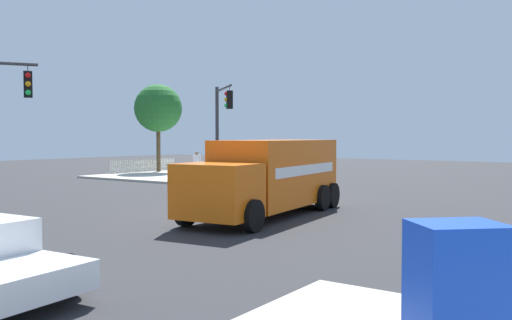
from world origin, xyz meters
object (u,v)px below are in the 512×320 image
at_px(pedestrian_crossing, 197,163).
at_px(traffic_light_secondary, 221,120).
at_px(vending_machine_red, 457,311).
at_px(pedestrian_near_corner, 227,161).
at_px(delivery_truck, 269,176).
at_px(shade_tree_near, 158,108).

bearing_deg(pedestrian_crossing, traffic_light_secondary, 53.83).
xyz_separation_m(pedestrian_crossing, vending_machine_red, (22.06, 22.80, -0.08)).
distance_m(pedestrian_near_corner, vending_machine_red, 32.64).
xyz_separation_m(traffic_light_secondary, pedestrian_near_corner, (-5.79, -4.14, -2.69)).
relative_size(traffic_light_secondary, pedestrian_crossing, 3.22).
distance_m(delivery_truck, shade_tree_near, 24.90).
bearing_deg(pedestrian_crossing, vending_machine_red, 45.94).
bearing_deg(traffic_light_secondary, shade_tree_near, -120.15).
height_order(traffic_light_secondary, shade_tree_near, shade_tree_near).
relative_size(traffic_light_secondary, pedestrian_near_corner, 3.18).
xyz_separation_m(pedestrian_crossing, shade_tree_near, (-3.15, -6.72, 3.95)).
distance_m(pedestrian_near_corner, pedestrian_crossing, 2.30).
bearing_deg(shade_tree_near, vending_machine_red, 49.50).
bearing_deg(pedestrian_near_corner, pedestrian_crossing, -22.53).
relative_size(pedestrian_near_corner, pedestrian_crossing, 1.01).
xyz_separation_m(delivery_truck, shade_tree_near, (-14.40, -19.99, 3.65)).
xyz_separation_m(vending_machine_red, shade_tree_near, (-25.21, -29.51, 4.03)).
bearing_deg(pedestrian_near_corner, vending_machine_red, 42.18).
height_order(traffic_light_secondary, pedestrian_near_corner, traffic_light_secondary).
bearing_deg(vending_machine_red, traffic_light_secondary, -135.98).
height_order(traffic_light_secondary, pedestrian_crossing, traffic_light_secondary).
xyz_separation_m(delivery_truck, pedestrian_crossing, (-11.25, -13.27, -0.30)).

